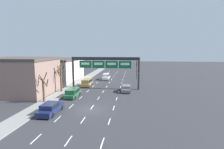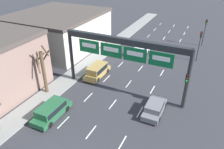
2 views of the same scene
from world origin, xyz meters
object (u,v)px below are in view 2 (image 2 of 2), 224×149
(suv_gold, at_px, (97,70))
(car_grey, at_px, (155,108))
(traffic_light_far_end, at_px, (200,41))
(suv_white, at_px, (141,50))
(tree_bare_closest, at_px, (43,69))
(suv_green, at_px, (51,110))
(traffic_light_near_gantry, at_px, (205,28))
(traffic_light_mid_block, at_px, (186,85))
(sign_gantry, at_px, (124,49))

(suv_gold, height_order, car_grey, suv_gold)
(suv_gold, bearing_deg, traffic_light_far_end, 42.76)
(suv_white, height_order, tree_bare_closest, tree_bare_closest)
(suv_green, bearing_deg, suv_gold, 89.65)
(suv_gold, xyz_separation_m, suv_white, (3.29, 9.41, 0.03))
(traffic_light_near_gantry, bearing_deg, traffic_light_mid_block, -90.31)
(sign_gantry, distance_m, traffic_light_near_gantry, 22.38)
(traffic_light_mid_block, bearing_deg, tree_bare_closest, -166.25)
(suv_gold, xyz_separation_m, suv_green, (-0.06, -9.88, -0.06))
(sign_gantry, distance_m, tree_bare_closest, 9.78)
(traffic_light_near_gantry, xyz_separation_m, traffic_light_mid_block, (-0.11, -21.31, -0.35))
(suv_green, distance_m, suv_white, 19.58)
(suv_white, bearing_deg, sign_gantry, -82.41)
(traffic_light_mid_block, bearing_deg, car_grey, -140.46)
(sign_gantry, relative_size, traffic_light_far_end, 3.09)
(suv_green, relative_size, traffic_light_mid_block, 1.08)
(suv_green, xyz_separation_m, traffic_light_mid_block, (12.21, 7.36, 2.27))
(suv_green, xyz_separation_m, traffic_light_far_end, (12.19, 21.10, 2.61))
(traffic_light_far_end, height_order, tree_bare_closest, tree_bare_closest)
(traffic_light_near_gantry, bearing_deg, sign_gantry, -109.48)
(suv_gold, distance_m, traffic_light_far_end, 16.71)
(car_grey, distance_m, tree_bare_closest, 13.64)
(sign_gantry, relative_size, traffic_light_mid_block, 3.45)
(suv_gold, bearing_deg, suv_green, -90.35)
(suv_green, bearing_deg, sign_gantry, 57.47)
(traffic_light_mid_block, bearing_deg, traffic_light_far_end, 90.09)
(suv_white, distance_m, traffic_light_near_gantry, 13.22)
(tree_bare_closest, bearing_deg, traffic_light_far_end, 48.10)
(tree_bare_closest, bearing_deg, car_grey, 7.58)
(suv_white, height_order, traffic_light_far_end, traffic_light_far_end)
(sign_gantry, xyz_separation_m, suv_white, (-1.55, 11.61, -4.76))
(suv_gold, bearing_deg, sign_gantry, -24.54)
(suv_green, xyz_separation_m, suv_white, (3.35, 19.29, 0.09))
(car_grey, xyz_separation_m, tree_bare_closest, (-13.27, -1.77, 2.60))
(car_grey, relative_size, tree_bare_closest, 0.69)
(car_grey, distance_m, suv_white, 15.39)
(suv_gold, distance_m, suv_green, 9.88)
(suv_green, height_order, traffic_light_mid_block, traffic_light_mid_block)
(traffic_light_near_gantry, xyz_separation_m, traffic_light_far_end, (-0.14, -7.57, -0.02))
(suv_gold, bearing_deg, suv_white, 70.74)
(traffic_light_mid_block, bearing_deg, traffic_light_near_gantry, 89.69)
(suv_green, distance_m, car_grey, 11.00)
(suv_gold, distance_m, suv_white, 9.96)
(traffic_light_near_gantry, relative_size, traffic_light_far_end, 1.01)
(car_grey, relative_size, traffic_light_mid_block, 1.01)
(sign_gantry, distance_m, traffic_light_mid_block, 7.76)
(traffic_light_near_gantry, height_order, traffic_light_mid_block, traffic_light_near_gantry)
(traffic_light_mid_block, height_order, tree_bare_closest, tree_bare_closest)
(suv_gold, xyz_separation_m, traffic_light_far_end, (12.13, 11.21, 2.55))
(suv_gold, relative_size, traffic_light_near_gantry, 0.97)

